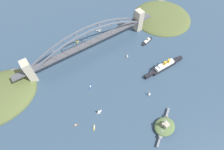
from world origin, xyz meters
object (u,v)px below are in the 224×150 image
harbor_arch_bridge (90,42)px  harbor_ferry_steamer (147,41)px  fort_island_mid_harbor (165,126)px  small_boat_1 (149,93)px  small_boat_3 (127,56)px  small_boat_6 (91,86)px  ocean_liner (164,66)px  seaplane_second_in_formation (77,42)px  small_boat_2 (99,111)px  naval_cruiser (163,126)px  seaplane_taxiing_near_bridge (99,31)px  small_boat_5 (76,125)px  small_boat_4 (94,128)px

harbor_arch_bridge → harbor_ferry_steamer: size_ratio=9.75×
fort_island_mid_harbor → small_boat_1: bearing=-107.7°
small_boat_3 → small_boat_6: small_boat_3 is taller
ocean_liner → seaplane_second_in_formation: size_ratio=9.72×
small_boat_1 → small_boat_2: size_ratio=0.86×
naval_cruiser → small_boat_6: size_ratio=5.64×
seaplane_second_in_formation → small_boat_3: small_boat_3 is taller
small_boat_2 → small_boat_6: size_ratio=0.98×
seaplane_taxiing_near_bridge → small_boat_5: (145.59, 166.05, -1.48)m
harbor_ferry_steamer → fort_island_mid_harbor: 189.42m
ocean_liner → fort_island_mid_harbor: bearing=47.0°
harbor_arch_bridge → small_boat_1: (-34.25, 146.84, -22.39)m
harbor_arch_bridge → seaplane_taxiing_near_bridge: harbor_arch_bridge is taller
small_boat_4 → small_boat_6: (-33.34, -69.27, 0.04)m
ocean_liner → small_boat_5: size_ratio=10.58×
small_boat_5 → ocean_liner: bearing=-178.4°
harbor_arch_bridge → small_boat_3: size_ratio=42.36×
naval_cruiser → small_boat_6: (58.78, -129.63, -2.44)m
small_boat_2 → small_boat_5: small_boat_2 is taller
naval_cruiser → small_boat_1: naval_cruiser is taller
naval_cruiser → small_boat_2: bearing=-47.1°
seaplane_taxiing_near_bridge → seaplane_second_in_formation: size_ratio=1.26×
small_boat_5 → small_boat_6: 74.45m
small_boat_2 → small_boat_6: small_boat_2 is taller
seaplane_taxiing_near_bridge → small_boat_3: (-8.55, 96.99, 1.27)m
ocean_liner → seaplane_second_in_formation: (109.46, -157.00, -3.98)m
harbor_arch_bridge → small_boat_4: bearing=61.7°
ocean_liner → seaplane_taxiing_near_bridge: (50.93, -160.71, -3.95)m
small_boat_6 → fort_island_mid_harbor: bearing=114.4°
small_boat_4 → naval_cruiser: bearing=146.8°
harbor_arch_bridge → fort_island_mid_harbor: size_ratio=8.92×
naval_cruiser → small_boat_5: (114.54, -80.29, -2.53)m
harbor_ferry_steamer → small_boat_4: (193.31, 98.73, -1.80)m
naval_cruiser → small_boat_1: (-19.48, -57.17, 0.99)m
small_boat_1 → small_boat_2: 94.46m
small_boat_2 → small_boat_5: bearing=-2.9°
small_boat_5 → fort_island_mid_harbor: bearing=144.7°
harbor_arch_bridge → small_boat_1: harbor_arch_bridge is taller
small_boat_1 → fort_island_mid_harbor: bearing=72.3°
seaplane_taxiing_near_bridge → small_boat_4: 223.07m
seaplane_taxiing_near_bridge → small_boat_6: 147.29m
harbor_arch_bridge → seaplane_second_in_formation: size_ratio=32.43×
harbor_ferry_steamer → small_boat_4: bearing=27.1°
naval_cruiser → harbor_arch_bridge: bearing=-85.9°
ocean_liner → small_boat_6: 147.58m
ocean_liner → fort_island_mid_harbor: (81.19, 87.15, -1.24)m
ocean_liner → seaplane_taxiing_near_bridge: size_ratio=7.70×
harbor_arch_bridge → fort_island_mid_harbor: 207.26m
small_boat_4 → small_boat_1: bearing=178.4°
fort_island_mid_harbor → small_boat_3: fort_island_mid_harbor is taller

